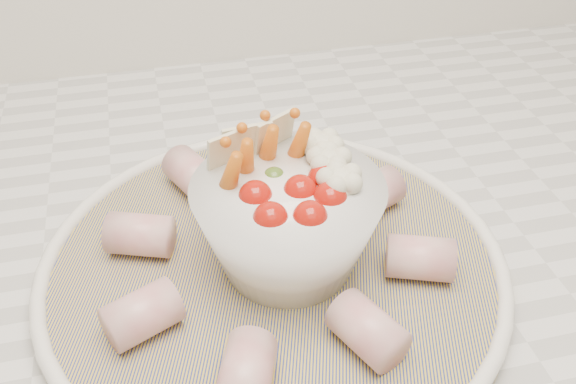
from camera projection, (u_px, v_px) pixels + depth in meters
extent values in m
cube|color=silver|center=(305.00, 220.00, 0.59)|extent=(2.04, 0.62, 0.04)
cylinder|color=navy|center=(273.00, 268.00, 0.50)|extent=(0.45, 0.45, 0.01)
torus|color=white|center=(273.00, 262.00, 0.50)|extent=(0.36, 0.36, 0.01)
sphere|color=#AC140B|center=(271.00, 219.00, 0.43)|extent=(0.02, 0.02, 0.02)
sphere|color=#AC140B|center=(310.00, 218.00, 0.43)|extent=(0.02, 0.02, 0.02)
sphere|color=#AC140B|center=(330.00, 199.00, 0.45)|extent=(0.02, 0.02, 0.02)
sphere|color=#AC140B|center=(255.00, 197.00, 0.45)|extent=(0.02, 0.02, 0.02)
sphere|color=#AC140B|center=(300.00, 191.00, 0.45)|extent=(0.02, 0.02, 0.02)
sphere|color=#AC140B|center=(324.00, 180.00, 0.46)|extent=(0.02, 0.02, 0.02)
sphere|color=#446722|center=(274.00, 179.00, 0.47)|extent=(0.02, 0.02, 0.02)
cone|color=#C45A12|center=(246.00, 165.00, 0.46)|extent=(0.02, 0.04, 0.06)
cone|color=#C45A12|center=(269.00, 151.00, 0.48)|extent=(0.02, 0.04, 0.06)
cone|color=#C45A12|center=(298.00, 149.00, 0.48)|extent=(0.03, 0.04, 0.06)
cone|color=#C45A12|center=(230.00, 180.00, 0.45)|extent=(0.03, 0.04, 0.06)
sphere|color=silver|center=(328.00, 167.00, 0.47)|extent=(0.03, 0.03, 0.03)
sphere|color=silver|center=(340.00, 187.00, 0.45)|extent=(0.03, 0.03, 0.03)
sphere|color=silver|center=(322.00, 151.00, 0.49)|extent=(0.03, 0.03, 0.03)
cube|color=beige|center=(247.00, 147.00, 0.48)|extent=(0.04, 0.01, 0.04)
cube|color=beige|center=(274.00, 138.00, 0.49)|extent=(0.04, 0.03, 0.04)
cube|color=beige|center=(230.00, 154.00, 0.47)|extent=(0.04, 0.02, 0.04)
cylinder|color=#C1585F|center=(372.00, 194.00, 0.54)|extent=(0.06, 0.05, 0.03)
cylinder|color=#C1585F|center=(290.00, 162.00, 0.57)|extent=(0.05, 0.06, 0.03)
cylinder|color=#C1585F|center=(192.00, 174.00, 0.56)|extent=(0.05, 0.06, 0.03)
cylinder|color=#C1585F|center=(140.00, 235.00, 0.50)|extent=(0.06, 0.05, 0.03)
cylinder|color=#C1585F|center=(142.00, 314.00, 0.43)|extent=(0.06, 0.05, 0.03)
cylinder|color=#C1585F|center=(246.00, 374.00, 0.40)|extent=(0.05, 0.06, 0.03)
cylinder|color=#C1585F|center=(368.00, 330.00, 0.42)|extent=(0.05, 0.06, 0.03)
cylinder|color=#C1585F|center=(420.00, 258.00, 0.48)|extent=(0.06, 0.05, 0.03)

